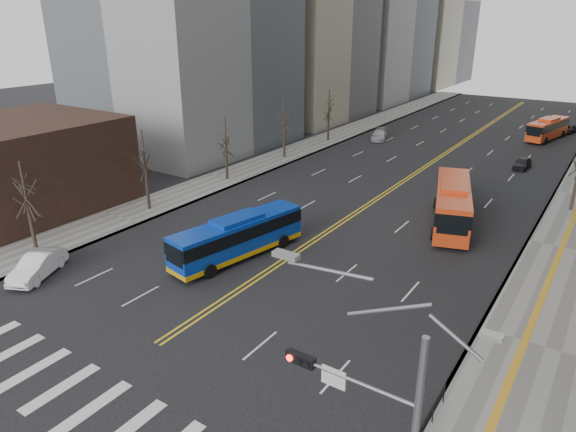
{
  "coord_description": "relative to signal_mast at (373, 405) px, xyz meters",
  "views": [
    {
      "loc": [
        18.75,
        -10.43,
        16.52
      ],
      "look_at": [
        1.91,
        14.89,
        4.62
      ],
      "focal_mm": 32.0,
      "sensor_mm": 36.0,
      "label": 1
    }
  ],
  "objects": [
    {
      "name": "blue_bus",
      "position": [
        -16.86,
        13.87,
        -3.19
      ],
      "size": [
        4.4,
        11.05,
        3.18
      ],
      "color": "#0A34A4",
      "rests_on": "ground"
    },
    {
      "name": "car_silver",
      "position": [
        -24.15,
        54.85,
        -4.17
      ],
      "size": [
        3.3,
        5.1,
        1.37
      ],
      "primitive_type": "imported",
      "rotation": [
        0.0,
        0.0,
        0.32
      ],
      "color": "#AFAFB4",
      "rests_on": "ground"
    },
    {
      "name": "ground",
      "position": [
        -13.77,
        -2.0,
        -4.86
      ],
      "size": [
        220.0,
        220.0,
        0.0
      ],
      "primitive_type": "plane",
      "color": "black"
    },
    {
      "name": "centerline",
      "position": [
        -13.77,
        53.0,
        -4.85
      ],
      "size": [
        0.55,
        100.0,
        0.01
      ],
      "color": "gold",
      "rests_on": "ground"
    },
    {
      "name": "street_trees",
      "position": [
        -20.94,
        32.55,
        0.02
      ],
      "size": [
        35.2,
        47.2,
        7.6
      ],
      "color": "black",
      "rests_on": "ground"
    },
    {
      "name": "red_bus_far",
      "position": [
        -4.31,
        68.09,
        -3.11
      ],
      "size": [
        4.33,
        9.97,
        3.12
      ],
      "color": "red",
      "rests_on": "ground"
    },
    {
      "name": "crosswalk",
      "position": [
        -13.77,
        -2.0,
        -4.85
      ],
      "size": [
        26.7,
        4.0,
        0.01
      ],
      "color": "silver",
      "rests_on": "ground"
    },
    {
      "name": "car_white",
      "position": [
        -26.27,
        4.0,
        -4.06
      ],
      "size": [
        3.55,
        5.07,
        1.58
      ],
      "primitive_type": "imported",
      "rotation": [
        0.0,
        0.0,
        0.44
      ],
      "color": "white",
      "rests_on": "ground"
    },
    {
      "name": "sidewalk_left",
      "position": [
        -30.27,
        43.0,
        -4.78
      ],
      "size": [
        5.0,
        130.0,
        0.15
      ],
      "primitive_type": "cube",
      "color": "slate",
      "rests_on": "ground"
    },
    {
      "name": "signal_mast",
      "position": [
        0.0,
        0.0,
        0.0
      ],
      "size": [
        5.37,
        0.37,
        9.39
      ],
      "color": "gray",
      "rests_on": "ground"
    },
    {
      "name": "pedestrian_railing",
      "position": [
        0.53,
        4.0,
        -4.03
      ],
      "size": [
        0.06,
        6.06,
        1.02
      ],
      "color": "black",
      "rests_on": "sidewalk_right"
    },
    {
      "name": "car_dark_mid",
      "position": [
        -4.22,
        50.38,
        -4.22
      ],
      "size": [
        1.67,
        3.81,
        1.28
      ],
      "primitive_type": "imported",
      "rotation": [
        0.0,
        0.0,
        -0.04
      ],
      "color": "black",
      "rests_on": "ground"
    },
    {
      "name": "car_dark_far",
      "position": [
        -2.41,
        74.95,
        -4.24
      ],
      "size": [
        2.96,
        4.76,
        1.23
      ],
      "primitive_type": "imported",
      "rotation": [
        0.0,
        0.0,
        -0.22
      ],
      "color": "black",
      "rests_on": "ground"
    },
    {
      "name": "red_bus_near",
      "position": [
        -5.9,
        28.76,
        -2.82
      ],
      "size": [
        5.99,
        11.88,
        3.67
      ],
      "color": "red",
      "rests_on": "ground"
    },
    {
      "name": "storefront",
      "position": [
        -39.77,
        9.97,
        -0.85
      ],
      "size": [
        14.0,
        18.0,
        8.0
      ],
      "color": "black",
      "rests_on": "ground"
    }
  ]
}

